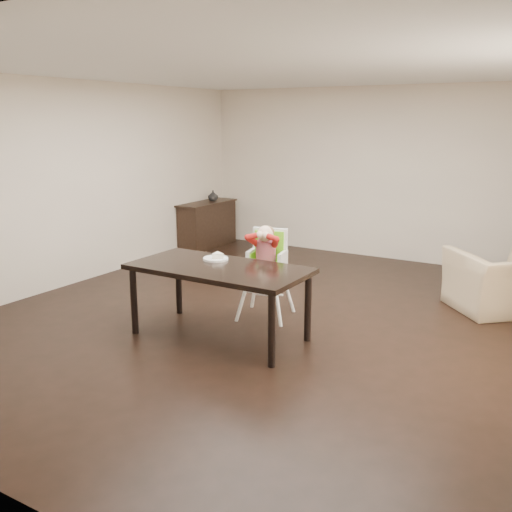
{
  "coord_description": "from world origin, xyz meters",
  "views": [
    {
      "loc": [
        2.99,
        -5.29,
        2.18
      ],
      "look_at": [
        -0.01,
        -0.26,
        0.78
      ],
      "focal_mm": 40.0,
      "sensor_mm": 36.0,
      "label": 1
    }
  ],
  "objects": [
    {
      "name": "ground",
      "position": [
        0.0,
        0.0,
        0.0
      ],
      "size": [
        7.0,
        7.0,
        0.0
      ],
      "primitive_type": "plane",
      "color": "black",
      "rests_on": "ground"
    },
    {
      "name": "room_walls",
      "position": [
        0.0,
        0.0,
        1.86
      ],
      "size": [
        6.02,
        7.02,
        2.71
      ],
      "color": "beige",
      "rests_on": "ground"
    },
    {
      "name": "dining_table",
      "position": [
        -0.17,
        -0.73,
        0.67
      ],
      "size": [
        1.8,
        0.9,
        0.75
      ],
      "color": "black",
      "rests_on": "ground"
    },
    {
      "name": "high_chair",
      "position": [
        -0.08,
        0.07,
        0.74
      ],
      "size": [
        0.52,
        0.52,
        1.05
      ],
      "rotation": [
        0.0,
        0.0,
        0.21
      ],
      "color": "white",
      "rests_on": "ground"
    },
    {
      "name": "plate",
      "position": [
        -0.34,
        -0.53,
        0.78
      ],
      "size": [
        0.31,
        0.31,
        0.08
      ],
      "rotation": [
        0.0,
        0.0,
        0.2
      ],
      "color": "white",
      "rests_on": "dining_table"
    },
    {
      "name": "armchair",
      "position": [
        2.2,
        1.62,
        0.48
      ],
      "size": [
        1.29,
        1.26,
        0.95
      ],
      "primitive_type": "imported",
      "rotation": [
        0.0,
        0.0,
        3.87
      ],
      "color": "tan",
      "rests_on": "ground"
    },
    {
      "name": "sideboard",
      "position": [
        -2.78,
        2.7,
        0.4
      ],
      "size": [
        0.44,
        1.26,
        0.79
      ],
      "color": "black",
      "rests_on": "ground"
    },
    {
      "name": "vase",
      "position": [
        -2.78,
        2.89,
        0.88
      ],
      "size": [
        0.22,
        0.22,
        0.18
      ],
      "primitive_type": "imported",
      "rotation": [
        0.0,
        0.0,
        -0.26
      ],
      "color": "#99999E",
      "rests_on": "sideboard"
    }
  ]
}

